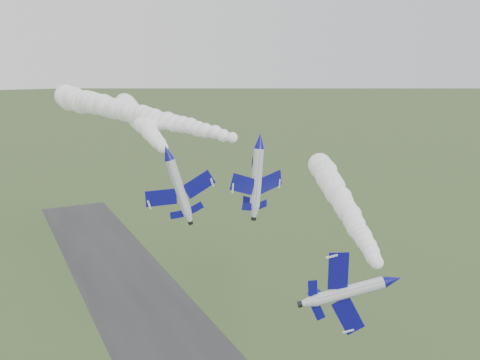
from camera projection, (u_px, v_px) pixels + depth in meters
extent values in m
cylinder|color=silver|center=(392.00, 280.00, 65.49)|extent=(4.97, 8.67, 1.86)
cone|color=navy|center=(409.00, 300.00, 60.21)|extent=(2.57, 2.79, 1.86)
cone|color=silver|center=(378.00, 264.00, 70.56)|extent=(2.42, 2.41, 1.86)
cylinder|color=black|center=(376.00, 261.00, 71.56)|extent=(1.11, 0.92, 0.94)
ellipsoid|color=black|center=(403.00, 286.00, 63.34)|extent=(2.26, 3.20, 1.24)
cube|color=navy|center=(384.00, 255.00, 65.56)|extent=(2.11, 2.76, 4.61)
cube|color=navy|center=(393.00, 300.00, 67.01)|extent=(2.11, 2.76, 4.61)
cube|color=navy|center=(378.00, 255.00, 69.28)|extent=(0.98, 1.27, 2.01)
cube|color=navy|center=(383.00, 278.00, 70.05)|extent=(0.98, 1.27, 2.01)
cube|color=navy|center=(391.00, 265.00, 69.44)|extent=(2.67, 2.35, 0.66)
cylinder|color=silver|center=(167.00, 153.00, 78.89)|extent=(3.45, 8.65, 1.87)
cone|color=navy|center=(173.00, 159.00, 73.87)|extent=(2.26, 2.53, 1.87)
cone|color=silver|center=(163.00, 147.00, 83.71)|extent=(2.18, 2.14, 1.87)
cylinder|color=black|center=(162.00, 146.00, 84.66)|extent=(1.05, 0.77, 0.95)
ellipsoid|color=black|center=(168.00, 152.00, 76.68)|extent=(1.78, 3.08, 1.25)
cube|color=navy|center=(148.00, 159.00, 79.14)|extent=(4.86, 3.23, 1.43)
cube|color=navy|center=(186.00, 146.00, 80.24)|extent=(4.86, 3.23, 1.43)
cube|color=navy|center=(154.00, 152.00, 82.57)|extent=(2.14, 1.46, 0.66)
cube|color=navy|center=(174.00, 145.00, 83.15)|extent=(2.14, 1.46, 0.66)
cube|color=navy|center=(161.00, 141.00, 82.26)|extent=(1.03, 1.72, 2.16)
cylinder|color=silver|center=(260.00, 141.00, 84.38)|extent=(4.70, 9.32, 1.81)
cone|color=navy|center=(288.00, 145.00, 80.37)|extent=(2.49, 2.87, 1.81)
cone|color=silver|center=(235.00, 137.00, 88.23)|extent=(2.35, 2.46, 1.81)
cylinder|color=black|center=(230.00, 137.00, 88.98)|extent=(1.08, 0.92, 0.92)
ellipsoid|color=black|center=(271.00, 139.00, 82.65)|extent=(2.17, 3.39, 1.20)
cube|color=navy|center=(241.00, 142.00, 82.66)|extent=(5.63, 4.13, 0.66)
cube|color=navy|center=(269.00, 141.00, 87.35)|extent=(5.63, 4.13, 0.66)
cube|color=navy|center=(231.00, 138.00, 86.30)|extent=(2.47, 1.86, 0.33)
cube|color=navy|center=(246.00, 138.00, 88.80)|extent=(2.47, 1.86, 0.33)
cube|color=navy|center=(241.00, 129.00, 87.14)|extent=(0.93, 1.79, 2.42)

